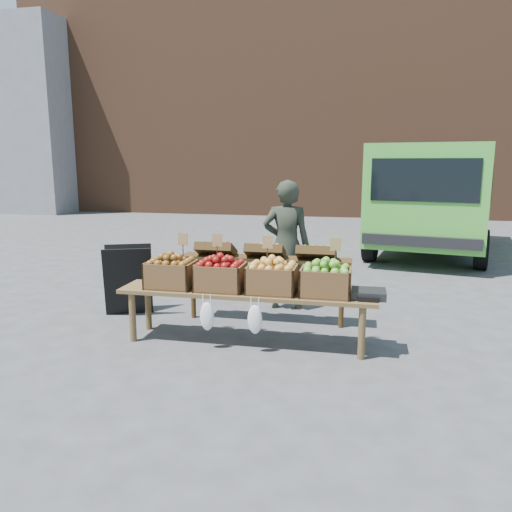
% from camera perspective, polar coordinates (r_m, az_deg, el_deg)
% --- Properties ---
extents(ground, '(80.00, 80.00, 0.00)m').
position_cam_1_polar(ground, '(4.93, 2.08, -11.93)').
color(ground, '#49494B').
extents(brick_building, '(24.00, 4.00, 10.00)m').
position_cam_1_polar(brick_building, '(19.75, 10.26, 19.60)').
color(brick_building, brown).
rests_on(brick_building, ground).
extents(delivery_van, '(3.16, 5.29, 2.22)m').
position_cam_1_polar(delivery_van, '(11.22, 19.47, 6.07)').
color(delivery_van, green).
rests_on(delivery_van, ground).
extents(vendor, '(0.65, 0.46, 1.68)m').
position_cam_1_polar(vendor, '(6.46, 3.49, 1.26)').
color(vendor, '#292F24').
rests_on(vendor, ground).
extents(chalkboard_sign, '(0.66, 0.52, 0.88)m').
position_cam_1_polar(chalkboard_sign, '(6.48, -14.38, -2.63)').
color(chalkboard_sign, black).
rests_on(chalkboard_sign, ground).
extents(back_table, '(2.10, 0.44, 1.04)m').
position_cam_1_polar(back_table, '(5.91, 1.06, -2.78)').
color(back_table, '#3D2912').
rests_on(back_table, ground).
extents(display_bench, '(2.70, 0.56, 0.57)m').
position_cam_1_polar(display_bench, '(5.31, -1.14, -6.99)').
color(display_bench, brown).
rests_on(display_bench, ground).
extents(crate_golden_apples, '(0.50, 0.40, 0.28)m').
position_cam_1_polar(crate_golden_apples, '(5.44, -9.65, -2.07)').
color(crate_golden_apples, brown).
rests_on(crate_golden_apples, display_bench).
extents(crate_russet_pears, '(0.50, 0.40, 0.28)m').
position_cam_1_polar(crate_russet_pears, '(5.26, -4.07, -2.37)').
color(crate_russet_pears, maroon).
rests_on(crate_russet_pears, display_bench).
extents(crate_red_apples, '(0.50, 0.40, 0.28)m').
position_cam_1_polar(crate_red_apples, '(5.14, 1.83, -2.67)').
color(crate_red_apples, gold).
rests_on(crate_red_apples, display_bench).
extents(crate_green_apples, '(0.50, 0.40, 0.28)m').
position_cam_1_polar(crate_green_apples, '(5.07, 7.97, -2.94)').
color(crate_green_apples, '#58892A').
rests_on(crate_green_apples, display_bench).
extents(weighing_scale, '(0.34, 0.30, 0.08)m').
position_cam_1_polar(weighing_scale, '(5.09, 12.73, -4.23)').
color(weighing_scale, black).
rests_on(weighing_scale, display_bench).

